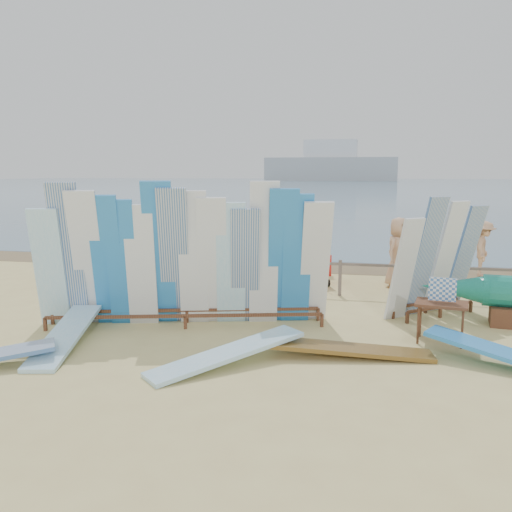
% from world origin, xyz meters
% --- Properties ---
extents(ground, '(160.00, 160.00, 0.00)m').
position_xyz_m(ground, '(0.00, 0.00, 0.00)').
color(ground, '#DBC97E').
rests_on(ground, ground).
extents(ocean, '(320.00, 240.00, 0.02)m').
position_xyz_m(ocean, '(0.00, 128.00, 0.00)').
color(ocean, slate).
rests_on(ocean, ground).
extents(wet_sand_strip, '(40.00, 2.60, 0.01)m').
position_xyz_m(wet_sand_strip, '(0.00, 7.20, 0.00)').
color(wet_sand_strip, olive).
rests_on(wet_sand_strip, ground).
extents(distant_ship, '(45.00, 8.00, 14.00)m').
position_xyz_m(distant_ship, '(-12.00, 180.00, 5.31)').
color(distant_ship, '#999EA3').
rests_on(distant_ship, ocean).
extents(fence, '(12.08, 0.08, 0.90)m').
position_xyz_m(fence, '(0.00, 3.00, 0.63)').
color(fence, '#6E5E53').
rests_on(fence, ground).
extents(main_surfboard_rack, '(5.78, 2.21, 2.89)m').
position_xyz_m(main_surfboard_rack, '(-0.85, -0.33, 1.30)').
color(main_surfboard_rack, brown).
rests_on(main_surfboard_rack, ground).
extents(side_surfboard_rack, '(2.14, 1.97, 2.57)m').
position_xyz_m(side_surfboard_rack, '(4.08, 1.55, 1.16)').
color(side_surfboard_rack, brown).
rests_on(side_surfboard_rack, ground).
extents(vendor_table, '(0.98, 0.77, 1.19)m').
position_xyz_m(vendor_table, '(4.00, -0.39, 0.40)').
color(vendor_table, brown).
rests_on(vendor_table, ground).
extents(flat_board_a, '(1.13, 2.74, 0.41)m').
position_xyz_m(flat_board_a, '(-2.50, -2.00, 0.00)').
color(flat_board_a, '#96D1F0').
rests_on(flat_board_a, ground).
extents(flat_board_c, '(2.75, 0.96, 0.26)m').
position_xyz_m(flat_board_c, '(2.46, -1.51, 0.00)').
color(flat_board_c, brown).
rests_on(flat_board_c, ground).
extents(flat_board_b, '(2.27, 2.32, 0.38)m').
position_xyz_m(flat_board_b, '(0.54, -2.33, 0.00)').
color(flat_board_b, '#96D1F0').
rests_on(flat_board_b, ground).
extents(beach_chair_left, '(0.66, 0.68, 0.94)m').
position_xyz_m(beach_chair_left, '(0.44, 3.81, 0.28)').
color(beach_chair_left, red).
rests_on(beach_chair_left, ground).
extents(beach_chair_right, '(0.79, 0.79, 0.88)m').
position_xyz_m(beach_chair_right, '(0.58, 3.95, 0.26)').
color(beach_chair_right, red).
rests_on(beach_chair_right, ground).
extents(stroller, '(0.84, 0.97, 1.12)m').
position_xyz_m(stroller, '(1.34, 4.29, 0.45)').
color(stroller, red).
rests_on(stroller, ground).
extents(beachgoer_7, '(0.63, 0.66, 1.63)m').
position_xyz_m(beachgoer_7, '(1.31, 6.01, 0.81)').
color(beachgoer_7, '#8C6042').
rests_on(beachgoer_7, ground).
extents(beachgoer_1, '(0.62, 0.61, 1.54)m').
position_xyz_m(beachgoer_1, '(-3.38, 5.10, 0.77)').
color(beachgoer_1, '#8C6042').
rests_on(beachgoer_1, ground).
extents(beachgoer_0, '(0.93, 0.51, 1.83)m').
position_xyz_m(beachgoer_0, '(-5.41, 3.67, 0.92)').
color(beachgoer_0, tan).
rests_on(beachgoer_0, ground).
extents(beachgoer_2, '(0.77, 0.89, 1.66)m').
position_xyz_m(beachgoer_2, '(-1.49, 3.60, 0.83)').
color(beachgoer_2, beige).
rests_on(beachgoer_2, ground).
extents(beachgoer_11, '(1.56, 1.49, 1.76)m').
position_xyz_m(beachgoer_11, '(-4.94, 6.42, 0.88)').
color(beachgoer_11, beige).
rests_on(beachgoer_11, ground).
extents(beachgoer_9, '(0.68, 1.13, 1.63)m').
position_xyz_m(beachgoer_9, '(5.96, 6.44, 0.82)').
color(beachgoer_9, tan).
rests_on(beachgoer_9, ground).
extents(beachgoer_4, '(0.71, 1.11, 1.75)m').
position_xyz_m(beachgoer_4, '(-0.14, 4.65, 0.88)').
color(beachgoer_4, '#8C6042').
rests_on(beachgoer_4, ground).
extents(beachgoer_8, '(0.41, 0.80, 1.60)m').
position_xyz_m(beachgoer_8, '(4.18, 3.79, 0.80)').
color(beachgoer_8, beige).
rests_on(beachgoer_8, ground).
extents(beachgoer_extra_1, '(0.75, 1.04, 1.63)m').
position_xyz_m(beachgoer_extra_1, '(-7.61, 6.85, 0.81)').
color(beachgoer_extra_1, '#8C6042').
rests_on(beachgoer_extra_1, ground).
extents(beachgoer_6, '(0.86, 1.00, 1.87)m').
position_xyz_m(beachgoer_6, '(3.44, 4.42, 0.93)').
color(beachgoer_6, tan).
rests_on(beachgoer_6, ground).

